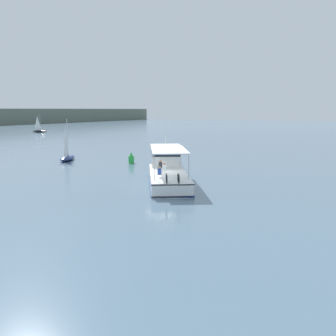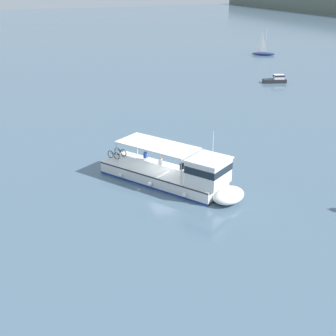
% 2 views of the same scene
% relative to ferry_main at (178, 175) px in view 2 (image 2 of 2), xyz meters
% --- Properties ---
extents(ground_plane, '(400.00, 400.00, 0.00)m').
position_rel_ferry_main_xyz_m(ground_plane, '(-1.69, -0.35, -1.02)').
color(ground_plane, slate).
extents(ferry_main, '(12.46, 9.26, 5.32)m').
position_rel_ferry_main_xyz_m(ferry_main, '(0.00, 0.00, 0.00)').
color(ferry_main, white).
rests_on(ferry_main, ground).
extents(sailboat_horizon_west, '(3.87, 4.75, 5.40)m').
position_rel_ferry_main_xyz_m(sailboat_horizon_west, '(-51.71, 42.71, -0.47)').
color(sailboat_horizon_west, navy).
rests_on(sailboat_horizon_west, ground).
extents(motorboat_horizon_east, '(2.36, 3.83, 1.26)m').
position_rel_ferry_main_xyz_m(motorboat_horizon_east, '(-28.95, 29.85, -0.47)').
color(motorboat_horizon_east, '#232328').
rests_on(motorboat_horizon_east, ground).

